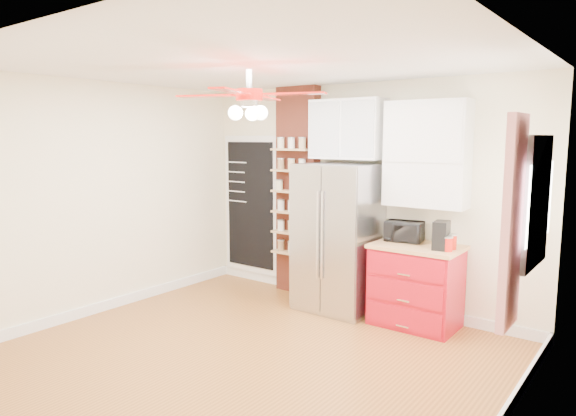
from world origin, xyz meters
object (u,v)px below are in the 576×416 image
Objects in this scene: red_cabinet at (416,285)px; toaster_oven at (404,231)px; pantry_jar_oats at (279,185)px; fridge at (338,238)px; canister_left at (447,245)px; ceiling_fan at (249,96)px; coffee_maker at (441,235)px.

red_cabinet is 2.31× the size of toaster_oven.
red_cabinet is at bearing -2.54° from pantry_jar_oats.
fridge is at bearing -7.88° from pantry_jar_oats.
toaster_oven is 0.61m from canister_left.
pantry_jar_oats reaches higher than red_cabinet.
red_cabinet is 6.73× the size of canister_left.
toaster_oven is 2.91× the size of canister_left.
red_cabinet is 0.67× the size of ceiling_fan.
ceiling_fan reaches higher than coffee_maker.
fridge is at bearing 172.05° from coffee_maker.
toaster_oven is 3.39× the size of pantry_jar_oats.
toaster_oven is at bearing 11.50° from fridge.
coffee_maker is at bearing -29.21° from toaster_oven.
canister_left is at bearing -37.12° from coffee_maker.
coffee_maker reaches higher than red_cabinet.
pantry_jar_oats is at bearing 170.05° from toaster_oven.
coffee_maker is (0.48, -0.16, 0.04)m from toaster_oven.
canister_left is at bearing 50.78° from ceiling_fan.
pantry_jar_oats is at bearing 177.46° from red_cabinet.
coffee_maker is at bearing -3.67° from pantry_jar_oats.
canister_left is at bearing -4.71° from pantry_jar_oats.
fridge is 1.25× the size of ceiling_fan.
ceiling_fan is 3.45× the size of toaster_oven.
ceiling_fan is 10.02× the size of canister_left.
coffee_maker is at bearing 150.53° from canister_left.
canister_left is at bearing -16.00° from red_cabinet.
red_cabinet is at bearing 160.92° from coffee_maker.
ceiling_fan is (0.05, -1.63, 1.55)m from fridge.
red_cabinet is 2.75m from ceiling_fan.
toaster_oven is (0.77, 0.16, 0.14)m from fridge.
fridge is 4.31× the size of toaster_oven.
red_cabinet is 7.83× the size of pantry_jar_oats.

